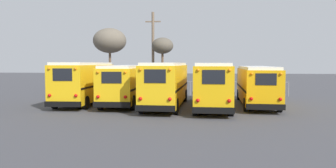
# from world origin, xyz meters

# --- Properties ---
(ground_plane) EXTENTS (160.00, 160.00, 0.00)m
(ground_plane) POSITION_xyz_m (0.00, 0.00, 0.00)
(ground_plane) COLOR #424247
(school_bus_0) EXTENTS (2.97, 9.49, 3.30)m
(school_bus_0) POSITION_xyz_m (-6.75, 0.05, 1.78)
(school_bus_0) COLOR yellow
(school_bus_0) RESTS_ON ground
(school_bus_1) EXTENTS (2.98, 9.77, 3.07)m
(school_bus_1) POSITION_xyz_m (-3.38, 0.12, 1.68)
(school_bus_1) COLOR yellow
(school_bus_1) RESTS_ON ground
(school_bus_2) EXTENTS (2.52, 9.79, 3.27)m
(school_bus_2) POSITION_xyz_m (-0.00, -1.18, 1.78)
(school_bus_2) COLOR yellow
(school_bus_2) RESTS_ON ground
(school_bus_3) EXTENTS (2.57, 10.78, 3.26)m
(school_bus_3) POSITION_xyz_m (3.38, -0.92, 1.76)
(school_bus_3) COLOR #EAAA0F
(school_bus_3) RESTS_ON ground
(school_bus_4) EXTENTS (2.59, 9.88, 2.99)m
(school_bus_4) POSITION_xyz_m (6.76, 0.67, 1.62)
(school_bus_4) COLOR #E5A00C
(school_bus_4) RESTS_ON ground
(utility_pole) EXTENTS (1.80, 0.32, 9.18)m
(utility_pole) POSITION_xyz_m (-3.48, 12.77, 4.72)
(utility_pole) COLOR #75604C
(utility_pole) RESTS_ON ground
(bare_tree_0) EXTENTS (2.42, 2.42, 6.10)m
(bare_tree_0) POSITION_xyz_m (-2.13, 11.21, 5.12)
(bare_tree_0) COLOR brown
(bare_tree_0) RESTS_ON ground
(bare_tree_1) EXTENTS (4.02, 4.02, 7.49)m
(bare_tree_1) POSITION_xyz_m (-8.97, 13.59, 5.95)
(bare_tree_1) COLOR brown
(bare_tree_1) RESTS_ON ground
(fence_line) EXTENTS (21.57, 0.06, 1.42)m
(fence_line) POSITION_xyz_m (-0.00, 7.81, 0.98)
(fence_line) COLOR #939399
(fence_line) RESTS_ON ground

